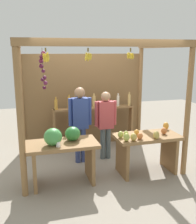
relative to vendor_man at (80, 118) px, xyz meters
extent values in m
plane|color=gray|center=(0.32, -0.02, -0.96)|extent=(12.00, 12.00, 0.00)
cylinder|color=olive|center=(-1.15, -1.07, 0.29)|extent=(0.10, 0.10, 2.49)
cylinder|color=olive|center=(1.78, -1.07, 0.29)|extent=(0.10, 0.10, 2.49)
cylinder|color=olive|center=(-1.15, 1.03, 0.29)|extent=(0.10, 0.10, 2.49)
cylinder|color=olive|center=(1.78, 1.03, 0.29)|extent=(0.10, 0.10, 2.49)
cube|color=olive|center=(0.32, -1.07, 1.47)|extent=(3.03, 0.12, 0.12)
cube|color=olive|center=(-1.15, -0.02, 1.47)|extent=(0.12, 2.20, 0.12)
cube|color=olive|center=(1.78, -0.02, 1.47)|extent=(0.12, 2.20, 0.12)
cube|color=brown|center=(0.32, 1.05, 0.16)|extent=(2.93, 0.04, 2.24)
cylinder|color=brown|center=(-0.71, -0.91, 1.36)|extent=(0.02, 0.02, 0.06)
ellipsoid|color=gold|center=(-0.68, -0.91, 1.25)|extent=(0.04, 0.09, 0.14)
ellipsoid|color=gold|center=(-0.69, -0.87, 1.27)|extent=(0.06, 0.05, 0.15)
ellipsoid|color=gold|center=(-0.72, -0.88, 1.25)|extent=(0.08, 0.05, 0.14)
ellipsoid|color=gold|center=(-0.73, -0.89, 1.24)|extent=(0.06, 0.07, 0.15)
ellipsoid|color=gold|center=(-0.74, -0.92, 1.25)|extent=(0.06, 0.08, 0.15)
ellipsoid|color=gold|center=(-0.72, -0.93, 1.24)|extent=(0.07, 0.05, 0.14)
ellipsoid|color=gold|center=(-0.69, -0.92, 1.25)|extent=(0.05, 0.05, 0.14)
cylinder|color=brown|center=(-0.05, -0.96, 1.36)|extent=(0.02, 0.02, 0.06)
ellipsoid|color=gold|center=(-0.01, -0.96, 1.26)|extent=(0.04, 0.08, 0.12)
ellipsoid|color=gold|center=(-0.03, -0.93, 1.24)|extent=(0.07, 0.06, 0.13)
ellipsoid|color=gold|center=(-0.07, -0.92, 1.25)|extent=(0.07, 0.06, 0.13)
ellipsoid|color=gold|center=(-0.07, -0.96, 1.27)|extent=(0.04, 0.07, 0.12)
ellipsoid|color=gold|center=(-0.06, -0.98, 1.28)|extent=(0.07, 0.07, 0.13)
ellipsoid|color=gold|center=(-0.03, -0.98, 1.27)|extent=(0.06, 0.05, 0.12)
cylinder|color=brown|center=(0.68, -0.94, 1.36)|extent=(0.02, 0.02, 0.06)
ellipsoid|color=gold|center=(0.72, -0.94, 1.26)|extent=(0.04, 0.06, 0.11)
ellipsoid|color=gold|center=(0.71, -0.91, 1.26)|extent=(0.06, 0.06, 0.11)
ellipsoid|color=gold|center=(0.68, -0.91, 1.27)|extent=(0.07, 0.04, 0.11)
ellipsoid|color=gold|center=(0.66, -0.91, 1.27)|extent=(0.06, 0.06, 0.11)
ellipsoid|color=gold|center=(0.64, -0.93, 1.28)|extent=(0.04, 0.06, 0.11)
ellipsoid|color=gold|center=(0.66, -0.97, 1.28)|extent=(0.07, 0.06, 0.11)
ellipsoid|color=gold|center=(0.68, -0.97, 1.26)|extent=(0.08, 0.04, 0.11)
ellipsoid|color=gold|center=(0.72, -0.96, 1.27)|extent=(0.05, 0.05, 0.11)
cylinder|color=#4C422D|center=(-0.76, -0.80, 1.12)|extent=(0.01, 0.01, 0.55)
sphere|color=#601E42|center=(-0.74, -0.81, 1.31)|extent=(0.07, 0.07, 0.07)
sphere|color=#511938|center=(-0.77, -0.82, 1.25)|extent=(0.07, 0.07, 0.07)
sphere|color=#601E42|center=(-0.78, -0.80, 1.19)|extent=(0.07, 0.07, 0.07)
sphere|color=#47142D|center=(-0.78, -0.79, 1.11)|extent=(0.07, 0.07, 0.07)
sphere|color=#511938|center=(-0.78, -0.80, 1.11)|extent=(0.07, 0.07, 0.07)
sphere|color=#511938|center=(-0.75, -0.80, 1.03)|extent=(0.06, 0.06, 0.06)
sphere|color=#511938|center=(-0.77, -0.80, 0.90)|extent=(0.06, 0.06, 0.06)
sphere|color=#601E42|center=(-0.74, -0.77, 0.92)|extent=(0.07, 0.07, 0.07)
sphere|color=#601E42|center=(-0.73, -0.83, 0.84)|extent=(0.07, 0.07, 0.07)
sphere|color=#47142D|center=(-0.75, -0.80, 0.77)|extent=(0.06, 0.06, 0.06)
cube|color=olive|center=(-0.49, -0.80, -0.23)|extent=(1.23, 0.64, 0.06)
cube|color=olive|center=(-0.98, -0.80, -0.61)|extent=(0.06, 0.58, 0.69)
cube|color=olive|center=(0.00, -0.80, -0.61)|extent=(0.06, 0.58, 0.69)
ellipsoid|color=#429347|center=(-0.65, -0.88, -0.06)|extent=(0.35, 0.35, 0.29)
ellipsoid|color=#2D7533|center=(-0.29, -0.73, -0.08)|extent=(0.35, 0.35, 0.25)
cylinder|color=white|center=(-0.58, -0.98, -0.16)|extent=(0.07, 0.07, 0.09)
cube|color=olive|center=(1.12, -0.80, -0.23)|extent=(1.23, 0.64, 0.06)
cube|color=olive|center=(0.63, -0.80, -0.61)|extent=(0.06, 0.58, 0.69)
cube|color=olive|center=(1.62, -0.80, -0.61)|extent=(0.06, 0.58, 0.69)
ellipsoid|color=#CC7038|center=(1.45, -0.84, -0.14)|extent=(0.16, 0.16, 0.13)
ellipsoid|color=#A8B24C|center=(0.58, -0.83, -0.14)|extent=(0.12, 0.12, 0.13)
ellipsoid|color=#B79E47|center=(0.75, -1.03, -0.14)|extent=(0.16, 0.16, 0.14)
ellipsoid|color=#A8B24C|center=(0.69, -0.82, -0.14)|extent=(0.09, 0.09, 0.12)
ellipsoid|color=#A8B24C|center=(0.62, -1.03, -0.13)|extent=(0.16, 0.16, 0.15)
ellipsoid|color=gold|center=(1.65, -0.57, -0.13)|extent=(0.15, 0.15, 0.15)
ellipsoid|color=#CC7038|center=(0.89, -0.99, -0.14)|extent=(0.14, 0.14, 0.12)
ellipsoid|color=gold|center=(0.93, -0.74, -0.15)|extent=(0.12, 0.12, 0.11)
ellipsoid|color=#B79E47|center=(1.18, -1.05, -0.13)|extent=(0.12, 0.12, 0.15)
cube|color=olive|center=(-0.46, 0.77, -0.46)|extent=(0.05, 0.20, 1.00)
cube|color=olive|center=(1.45, 0.77, -0.46)|extent=(0.05, 0.20, 1.00)
cube|color=olive|center=(0.49, 0.77, 0.02)|extent=(1.91, 0.22, 0.04)
cylinder|color=gold|center=(-0.40, 0.77, 0.16)|extent=(0.07, 0.07, 0.23)
cylinder|color=gold|center=(-0.40, 0.77, 0.30)|extent=(0.03, 0.03, 0.06)
cylinder|color=gold|center=(-0.09, 0.77, 0.18)|extent=(0.07, 0.07, 0.27)
cylinder|color=gold|center=(-0.09, 0.77, 0.35)|extent=(0.03, 0.03, 0.06)
cylinder|color=#338C4C|center=(0.19, 0.77, 0.17)|extent=(0.08, 0.08, 0.26)
cylinder|color=#338C4C|center=(0.19, 0.77, 0.33)|extent=(0.03, 0.03, 0.06)
cylinder|color=#D8B266|center=(0.50, 0.77, 0.18)|extent=(0.08, 0.08, 0.28)
cylinder|color=#D8B266|center=(0.50, 0.77, 0.35)|extent=(0.03, 0.03, 0.06)
cylinder|color=#338C4C|center=(0.79, 0.77, 0.18)|extent=(0.07, 0.07, 0.27)
cylinder|color=#338C4C|center=(0.79, 0.77, 0.34)|extent=(0.03, 0.03, 0.06)
cylinder|color=silver|center=(1.10, 0.77, 0.17)|extent=(0.07, 0.07, 0.25)
cylinder|color=silver|center=(1.10, 0.77, 0.33)|extent=(0.03, 0.03, 0.06)
cylinder|color=#D8B266|center=(1.39, 0.77, 0.18)|extent=(0.06, 0.06, 0.27)
cylinder|color=#D8B266|center=(1.39, 0.77, 0.35)|extent=(0.03, 0.03, 0.06)
cylinder|color=#36447D|center=(-0.06, 0.00, -0.58)|extent=(0.11, 0.11, 0.75)
cylinder|color=#36447D|center=(0.06, 0.00, -0.58)|extent=(0.11, 0.11, 0.75)
cube|color=#2D428C|center=(0.00, 0.00, 0.11)|extent=(0.32, 0.19, 0.63)
cylinder|color=#2D428C|center=(-0.20, 0.00, 0.14)|extent=(0.08, 0.08, 0.57)
cylinder|color=#2D428C|center=(0.20, 0.00, 0.14)|extent=(0.08, 0.08, 0.57)
sphere|color=#997051|center=(0.00, 0.00, 0.53)|extent=(0.22, 0.22, 0.22)
cylinder|color=#515F63|center=(0.50, 0.05, -0.61)|extent=(0.11, 0.11, 0.69)
cylinder|color=#515F63|center=(0.62, 0.05, -0.61)|extent=(0.11, 0.11, 0.69)
cube|color=#BF474C|center=(0.56, 0.05, 0.03)|extent=(0.32, 0.19, 0.58)
cylinder|color=#BF474C|center=(0.36, 0.05, 0.06)|extent=(0.08, 0.08, 0.53)
cylinder|color=#BF474C|center=(0.76, 0.05, 0.06)|extent=(0.08, 0.08, 0.53)
sphere|color=tan|center=(0.56, 0.05, 0.42)|extent=(0.20, 0.20, 0.20)
camera|label=1|loc=(-1.04, -5.13, 1.34)|focal=42.19mm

